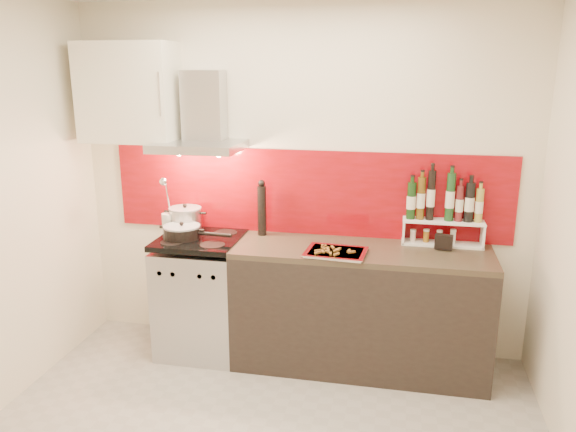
% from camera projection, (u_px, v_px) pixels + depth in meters
% --- Properties ---
extents(back_wall, '(3.40, 0.02, 2.60)m').
position_uv_depth(back_wall, '(300.00, 182.00, 4.21)').
color(back_wall, silver).
rests_on(back_wall, ground).
extents(backsplash, '(3.00, 0.02, 0.64)m').
position_uv_depth(backsplash, '(306.00, 193.00, 4.21)').
color(backsplash, '#7D0607').
rests_on(backsplash, back_wall).
extents(range_stove, '(0.60, 0.60, 0.91)m').
position_uv_depth(range_stove, '(202.00, 296.00, 4.28)').
color(range_stove, '#B7B7BA').
rests_on(range_stove, ground).
extents(counter, '(1.80, 0.60, 0.90)m').
position_uv_depth(counter, '(360.00, 308.00, 4.05)').
color(counter, black).
rests_on(counter, ground).
extents(range_hood, '(0.62, 0.50, 0.61)m').
position_uv_depth(range_hood, '(202.00, 122.00, 4.07)').
color(range_hood, '#B7B7BA').
rests_on(range_hood, back_wall).
extents(upper_cabinet, '(0.70, 0.35, 0.72)m').
position_uv_depth(upper_cabinet, '(129.00, 93.00, 4.12)').
color(upper_cabinet, white).
rests_on(upper_cabinet, back_wall).
extents(stock_pot, '(0.25, 0.25, 0.21)m').
position_uv_depth(stock_pot, '(185.00, 219.00, 4.31)').
color(stock_pot, '#B7B7BA').
rests_on(stock_pot, range_stove).
extents(saute_pan, '(0.53, 0.27, 0.13)m').
position_uv_depth(saute_pan, '(183.00, 232.00, 4.13)').
color(saute_pan, black).
rests_on(saute_pan, range_stove).
extents(utensil_jar, '(0.09, 0.14, 0.45)m').
position_uv_depth(utensil_jar, '(168.00, 217.00, 4.25)').
color(utensil_jar, silver).
rests_on(utensil_jar, range_stove).
extents(pepper_mill, '(0.07, 0.07, 0.42)m').
position_uv_depth(pepper_mill, '(262.00, 209.00, 4.20)').
color(pepper_mill, black).
rests_on(pepper_mill, counter).
extents(step_shelf, '(0.56, 0.15, 0.54)m').
position_uv_depth(step_shelf, '(443.00, 212.00, 3.95)').
color(step_shelf, white).
rests_on(step_shelf, counter).
extents(caddy_box, '(0.13, 0.07, 0.10)m').
position_uv_depth(caddy_box, '(444.00, 242.00, 3.88)').
color(caddy_box, black).
rests_on(caddy_box, counter).
extents(baking_tray, '(0.43, 0.34, 0.03)m').
position_uv_depth(baking_tray, '(336.00, 252.00, 3.81)').
color(baking_tray, silver).
rests_on(baking_tray, counter).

